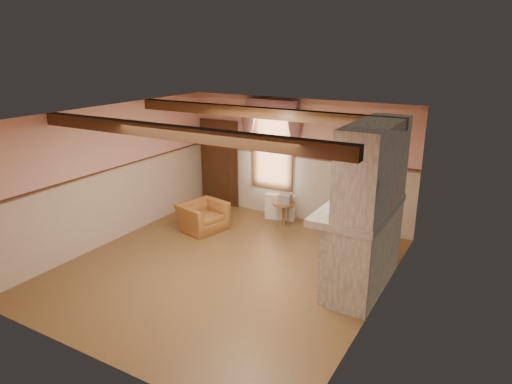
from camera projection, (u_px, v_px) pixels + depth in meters
The scene contains 26 objects.
floor at pixel (226, 267), 8.41m from camera, with size 5.50×6.00×0.01m, color brown.
ceiling at pixel (222, 115), 7.56m from camera, with size 5.50×6.00×0.01m, color silver.
wall_back at pixel (296, 160), 10.46m from camera, with size 5.50×0.02×2.80m, color #DBA097.
wall_front at pixel (86, 263), 5.51m from camera, with size 5.50×0.02×2.80m, color #DBA097.
wall_left at pixel (111, 174), 9.29m from camera, with size 0.02×6.00×2.80m, color #DBA097.
wall_right at pixel (380, 224), 6.68m from camera, with size 0.02×6.00×2.80m, color #DBA097.
wainscot at pixel (225, 230), 8.18m from camera, with size 5.50×6.00×1.50m, color beige, non-canonical shape.
chair_rail at pixel (224, 190), 7.95m from camera, with size 5.50×6.00×0.08m, color black, non-canonical shape.
firebox at pixel (341, 256), 7.83m from camera, with size 0.20×0.95×0.90m, color black.
armchair at pixel (203, 216), 10.06m from camera, with size 0.94×0.82×0.61m, color #9E662D.
side_table at pixel (284, 214), 10.29m from camera, with size 0.50×0.50×0.55m, color brown.
book_stack at pixel (285, 198), 10.19m from camera, with size 0.26×0.32×0.20m, color #B7AD8C.
radiator at pixel (280, 207), 10.67m from camera, with size 0.70×0.18×0.60m, color white.
bowl at pixel (362, 201), 7.49m from camera, with size 0.34×0.34×0.08m, color brown.
mantel_clock at pixel (374, 187), 8.05m from camera, with size 0.14×0.24×0.20m, color black.
oil_lamp at pixel (368, 190), 7.73m from camera, with size 0.11×0.11×0.28m, color #C78C38.
candle_red at pixel (349, 211), 6.96m from camera, with size 0.06×0.06×0.16m, color maroon.
jar_yellow at pixel (347, 213), 6.90m from camera, with size 0.06×0.06×0.12m, color gold.
fireplace at pixel (370, 209), 7.33m from camera, with size 0.85×2.00×2.80m, color gray.
mantel at pixel (359, 209), 7.43m from camera, with size 1.05×2.05×0.12m, color gray.
overmantel_mirror at pixel (350, 172), 7.33m from camera, with size 0.06×1.44×1.04m, color silver.
door at pixel (219, 164), 11.51m from camera, with size 1.10×0.10×2.10m, color black.
window at pixel (273, 147), 10.65m from camera, with size 1.06×0.08×2.02m, color white.
window_drapes at pixel (271, 122), 10.39m from camera, with size 1.30×0.14×1.40m, color gray.
ceiling_beam_front at pixel (176, 133), 6.60m from camera, with size 5.50×0.18×0.20m, color black.
ceiling_beam_back at pixel (258, 113), 8.58m from camera, with size 5.50×0.18×0.20m, color black.
Camera 1 is at (4.26, -6.30, 3.90)m, focal length 32.00 mm.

